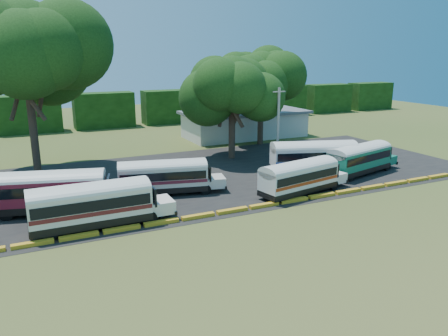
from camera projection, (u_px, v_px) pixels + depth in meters
name	position (u px, v px, depth m)	size (l,w,h in m)	color
ground	(221.00, 219.00, 34.09)	(160.00, 160.00, 0.00)	#324B19
asphalt_strip	(181.00, 179.00, 44.99)	(64.00, 24.00, 0.02)	black
curb	(215.00, 213.00, 34.93)	(53.70, 0.45, 0.30)	gold
terminal_building	(245.00, 124.00, 67.22)	(19.00, 9.00, 4.00)	beige
treeline_backdrop	(104.00, 110.00, 75.28)	(130.00, 4.00, 6.00)	black
bus_red	(52.00, 189.00, 34.96)	(11.05, 5.31, 3.53)	black
bus_cream_west	(94.00, 203.00, 31.99)	(10.57, 2.70, 3.47)	black
bus_cream_east	(165.00, 175.00, 39.78)	(10.05, 4.49, 3.21)	black
bus_white_red	(300.00, 175.00, 39.73)	(9.87, 4.08, 3.16)	black
bus_white_blue	(316.00, 156.00, 46.34)	(11.24, 5.88, 3.60)	black
bus_teal	(361.00, 157.00, 46.31)	(10.23, 4.73, 3.27)	black
tree_west	(24.00, 46.00, 43.00)	(12.30, 12.30, 17.79)	#312318
tree_center	(232.00, 84.00, 51.69)	(8.96, 8.96, 12.32)	#312318
tree_east	(261.00, 76.00, 59.80)	(8.81, 8.81, 12.86)	#312318
utility_pole	(278.00, 126.00, 49.63)	(1.60, 0.30, 8.85)	gray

